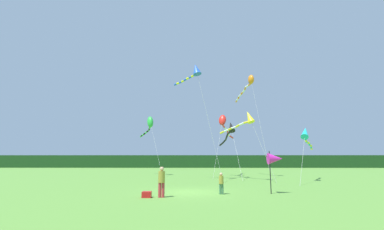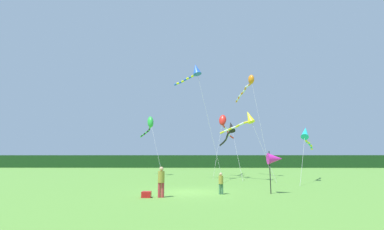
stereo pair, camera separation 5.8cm
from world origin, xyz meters
name	(u,v)px [view 1 (the left image)]	position (x,y,z in m)	size (l,w,h in m)	color
ground_plane	(191,192)	(0.00, 0.00, 0.00)	(120.00, 120.00, 0.00)	#5B9338
distant_treeline	(194,161)	(0.00, 45.00, 1.42)	(108.00, 2.16, 2.85)	#193D19
person_adult	(162,180)	(-1.59, -2.36, 0.93)	(0.37, 0.37, 1.66)	#B23338
person_child	(221,182)	(1.85, -1.00, 0.71)	(0.28, 0.28, 1.27)	#3F724C
cooler_box	(147,195)	(-2.39, -2.38, 0.16)	(0.50, 0.42, 0.32)	red
banner_flag_pole	(275,159)	(5.24, -0.74, 2.09)	(0.90, 0.70, 2.57)	black
kite_red	(224,123)	(3.85, 15.60, 6.53)	(3.66, 9.89, 7.59)	#B2B2B2
kite_yellow	(246,119)	(5.38, 8.92, 6.02)	(4.45, 5.55, 6.93)	#B2B2B2
kite_green	(150,123)	(-5.62, 16.51, 6.59)	(4.24, 7.53, 7.65)	#B2B2B2
kite_orange	(249,83)	(6.73, 13.40, 11.04)	(1.98, 8.80, 11.96)	#B2B2B2
kite_blue	(195,71)	(0.26, 8.61, 10.98)	(4.78, 3.99, 11.77)	#B2B2B2
kite_cyan	(306,135)	(11.03, 8.40, 4.40)	(4.65, 7.96, 5.36)	#B2B2B2
kite_black	(230,129)	(4.20, 12.47, 5.36)	(1.42, 8.58, 6.37)	#B2B2B2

